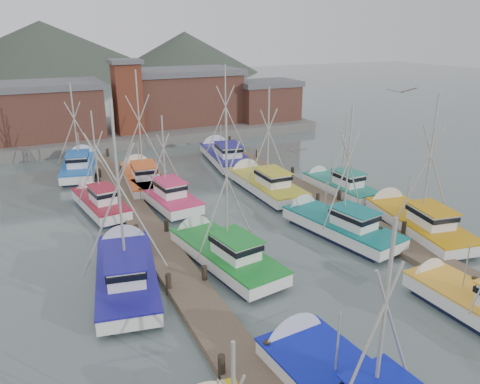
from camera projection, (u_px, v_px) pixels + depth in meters
name	position (u px, v px, depth m)	size (l,w,h in m)	color
ground	(282.00, 250.00, 29.38)	(260.00, 260.00, 0.00)	#546561
dock_left	(156.00, 242.00, 29.94)	(2.30, 46.00, 1.50)	brown
dock_right	(335.00, 208.00, 35.58)	(2.30, 46.00, 1.50)	brown
quay	(139.00, 130.00, 60.73)	(44.00, 16.00, 1.20)	slate
shed_left	(46.00, 109.00, 53.35)	(12.72, 8.48, 6.20)	brown
shed_center	(182.00, 95.00, 61.78)	(14.84, 9.54, 6.90)	brown
shed_right	(266.00, 100.00, 63.94)	(8.48, 6.36, 5.20)	brown
lookout_tower	(127.00, 96.00, 54.86)	(3.60, 3.60, 8.50)	#612B1B
distant_hills	(18.00, 78.00, 128.75)	(175.00, 140.00, 42.00)	#3C463A
boat_1	(478.00, 305.00, 22.33)	(3.28, 8.66, 8.12)	black
boat_4	(221.00, 252.00, 27.59)	(4.26, 9.56, 10.06)	black
boat_5	(335.00, 224.00, 31.43)	(4.41, 9.51, 9.59)	black
boat_6	(126.00, 270.00, 25.48)	(4.63, 10.03, 10.82)	black
boat_7	(414.00, 220.00, 32.05)	(4.60, 9.96, 10.29)	black
boat_8	(163.00, 194.00, 37.11)	(3.71, 9.09, 7.80)	black
boat_9	(263.00, 183.00, 39.73)	(3.93, 9.74, 9.72)	black
boat_10	(98.00, 202.00, 35.42)	(3.42, 7.94, 8.25)	black
boat_11	(337.00, 185.00, 39.19)	(3.06, 8.03, 7.49)	black
boat_12	(142.00, 176.00, 41.50)	(4.26, 9.59, 10.78)	black
boat_13	(224.00, 155.00, 48.38)	(4.56, 10.59, 10.84)	black
boat_14	(80.00, 165.00, 44.94)	(4.67, 9.80, 9.36)	black
gull_near	(402.00, 91.00, 20.36)	(1.55, 0.64, 0.24)	gray
gull_far	(296.00, 151.00, 31.61)	(1.47, 0.65, 0.24)	gray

